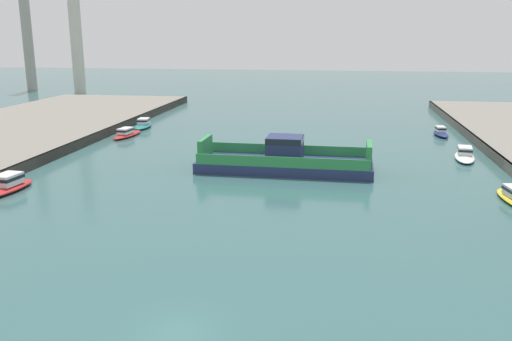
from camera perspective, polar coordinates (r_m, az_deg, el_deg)
name	(u,v)px	position (r m, az deg, el deg)	size (l,w,h in m)	color
ground_plane	(178,332)	(28.19, -8.15, -16.40)	(400.00, 400.00, 0.00)	#335B5B
chain_ferry	(285,160)	(58.21, 3.03, 1.08)	(18.69, 6.84, 3.74)	navy
moored_boat_near_left	(441,132)	(82.76, 18.80, 3.80)	(2.11, 5.33, 1.33)	navy
moored_boat_mid_left	(465,155)	(68.21, 21.03, 1.56)	(3.07, 6.97, 1.42)	white
moored_boat_mid_right	(127,133)	(79.87, -13.40, 3.82)	(2.77, 7.35, 1.32)	red
moored_boat_upstream_a	(6,185)	(55.60, -24.73, -1.42)	(3.17, 7.32, 1.61)	red
moored_boat_upstream_b	(143,124)	(87.10, -11.74, 4.77)	(2.73, 6.53, 1.44)	#237075
smokestack_distant_a	(75,27)	(141.58, -18.41, 14.04)	(3.04, 3.04, 29.51)	beige
smokestack_distant_b	(26,22)	(152.32, -22.98, 14.17)	(2.70, 2.70, 32.42)	#9E998E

